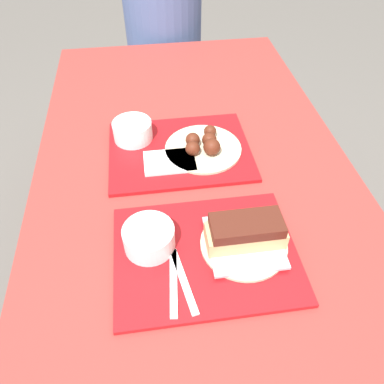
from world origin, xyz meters
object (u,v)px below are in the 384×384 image
(brisket_sandwich_plate, at_px, (245,236))
(person_seated_across, at_px, (162,17))
(tray_near, at_px, (206,254))
(tray_far, at_px, (180,151))
(bowl_coleslaw_near, at_px, (149,237))
(bowl_coleslaw_far, at_px, (133,130))
(wings_plate_far, at_px, (204,145))

(brisket_sandwich_plate, distance_m, person_seated_across, 1.37)
(tray_near, bearing_deg, tray_far, 92.33)
(tray_near, xyz_separation_m, brisket_sandwich_plate, (0.09, 0.01, 0.04))
(tray_far, distance_m, person_seated_across, 0.99)
(tray_far, relative_size, bowl_coleslaw_near, 3.55)
(brisket_sandwich_plate, xyz_separation_m, person_seated_across, (-0.08, 1.37, -0.01))
(tray_near, distance_m, bowl_coleslaw_far, 0.49)
(tray_far, bearing_deg, person_seated_across, 88.22)
(person_seated_across, bearing_deg, wings_plate_far, -87.69)
(bowl_coleslaw_far, bearing_deg, person_seated_across, 79.62)
(brisket_sandwich_plate, bearing_deg, wings_plate_far, 95.82)
(tray_far, bearing_deg, wings_plate_far, -10.13)
(bowl_coleslaw_near, distance_m, bowl_coleslaw_far, 0.42)
(tray_far, xyz_separation_m, brisket_sandwich_plate, (0.11, -0.38, 0.04))
(tray_far, relative_size, brisket_sandwich_plate, 2.07)
(tray_near, height_order, bowl_coleslaw_far, bowl_coleslaw_far)
(bowl_coleslaw_far, bearing_deg, bowl_coleslaw_near, -86.54)
(brisket_sandwich_plate, relative_size, wings_plate_far, 0.89)
(bowl_coleslaw_near, xyz_separation_m, person_seated_across, (0.14, 1.34, -0.01))
(bowl_coleslaw_near, height_order, brisket_sandwich_plate, brisket_sandwich_plate)
(tray_near, height_order, bowl_coleslaw_near, bowl_coleslaw_near)
(tray_near, xyz_separation_m, person_seated_across, (0.02, 1.38, 0.03))
(brisket_sandwich_plate, bearing_deg, tray_far, 106.05)
(tray_near, bearing_deg, bowl_coleslaw_near, 163.66)
(bowl_coleslaw_far, relative_size, wings_plate_far, 0.52)
(wings_plate_far, bearing_deg, bowl_coleslaw_far, 157.26)
(bowl_coleslaw_near, distance_m, wings_plate_far, 0.38)
(tray_near, relative_size, person_seated_across, 0.62)
(person_seated_across, bearing_deg, bowl_coleslaw_far, -100.38)
(wings_plate_far, xyz_separation_m, person_seated_across, (-0.04, 1.00, 0.00))
(tray_near, relative_size, bowl_coleslaw_far, 3.55)
(tray_far, bearing_deg, bowl_coleslaw_far, 151.46)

